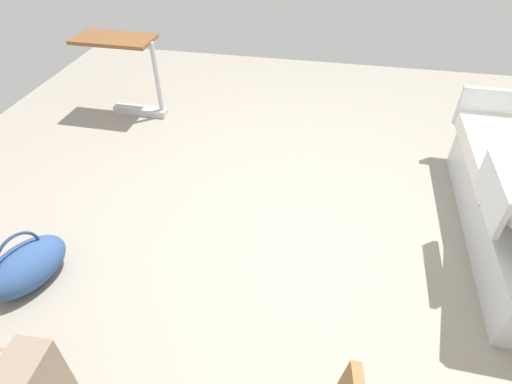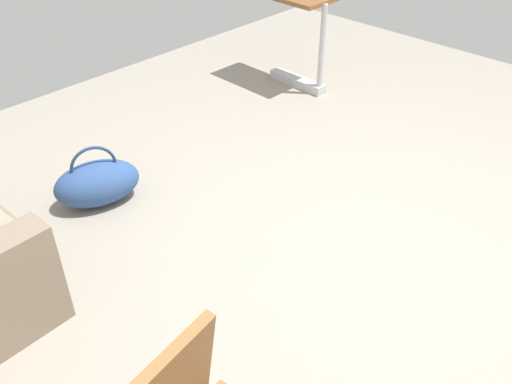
# 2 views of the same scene
# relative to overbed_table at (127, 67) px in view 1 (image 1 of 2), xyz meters

# --- Properties ---
(ground_plane) EXTENTS (6.64, 6.64, 0.00)m
(ground_plane) POSITION_rel_overbed_table_xyz_m (-1.83, 1.43, -0.53)
(ground_plane) COLOR gray
(overbed_table) EXTENTS (0.84, 0.41, 0.84)m
(overbed_table) POSITION_rel_overbed_table_xyz_m (0.00, 0.00, 0.00)
(overbed_table) COLOR #B2B5BA
(overbed_table) RESTS_ON ground
(duffel_bag) EXTENTS (0.50, 0.64, 0.43)m
(duffel_bag) POSITION_rel_overbed_table_xyz_m (-0.28, 2.33, -0.38)
(duffel_bag) COLOR #2D4C84
(duffel_bag) RESTS_ON ground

